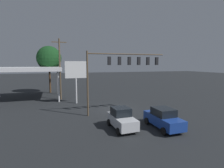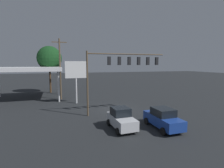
% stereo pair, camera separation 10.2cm
% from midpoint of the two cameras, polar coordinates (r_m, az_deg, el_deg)
% --- Properties ---
extents(ground_plane, '(200.00, 200.00, 0.00)m').
position_cam_midpoint_polar(ground_plane, '(23.64, 1.41, -8.28)').
color(ground_plane, black).
extents(traffic_signal_assembly, '(9.98, 0.43, 7.54)m').
position_cam_midpoint_polar(traffic_signal_assembly, '(21.32, 3.37, 6.20)').
color(traffic_signal_assembly, brown).
rests_on(traffic_signal_assembly, ground).
extents(utility_pole, '(2.40, 0.26, 10.24)m').
position_cam_midpoint_polar(utility_pole, '(30.80, -16.73, 5.10)').
color(utility_pole, brown).
rests_on(utility_pole, ground).
extents(gas_station_canopy, '(11.51, 8.99, 5.49)m').
position_cam_midpoint_polar(gas_station_canopy, '(33.00, -26.45, 4.30)').
color(gas_station_canopy, silver).
rests_on(gas_station_canopy, ground).
extents(price_sign, '(3.19, 0.27, 6.47)m').
position_cam_midpoint_polar(price_sign, '(27.10, -11.85, 3.96)').
color(price_sign, silver).
rests_on(price_sign, ground).
extents(sedan_waiting, '(2.07, 4.40, 1.93)m').
position_cam_midpoint_polar(sedan_waiting, '(17.47, 16.22, -10.70)').
color(sedan_waiting, navy).
rests_on(sedan_waiting, ground).
extents(hatchback_crossing, '(2.04, 3.84, 1.97)m').
position_cam_midpoint_polar(hatchback_crossing, '(16.72, 3.01, -11.24)').
color(hatchback_crossing, silver).
rests_on(hatchback_crossing, ground).
extents(street_tree, '(5.00, 5.00, 9.76)m').
position_cam_midpoint_polar(street_tree, '(38.92, -19.94, 7.92)').
color(street_tree, '#4C331E').
rests_on(street_tree, ground).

